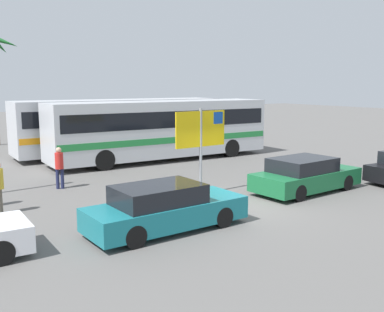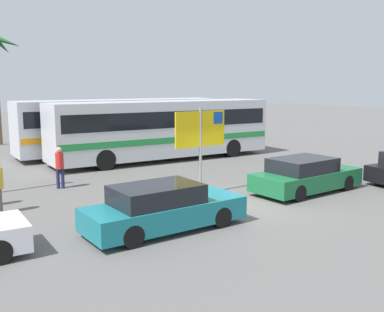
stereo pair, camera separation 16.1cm
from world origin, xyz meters
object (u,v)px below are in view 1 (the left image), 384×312
at_px(ferry_sign, 202,132).
at_px(car_green, 305,175).
at_px(bus_front_coach, 162,127).
at_px(pedestrian_crossing_lot, 59,164).
at_px(car_teal, 165,208).
at_px(bus_rear_coach, 121,123).

xyz_separation_m(ferry_sign, car_green, (3.56, -1.76, -1.69)).
distance_m(bus_front_coach, ferry_sign, 8.00).
distance_m(ferry_sign, pedestrian_crossing_lot, 5.77).
relative_size(bus_front_coach, car_green, 2.63).
bearing_deg(ferry_sign, car_teal, -141.84).
bearing_deg(ferry_sign, bus_front_coach, 67.75).
relative_size(car_green, car_teal, 0.99).
height_order(bus_front_coach, ferry_sign, ferry_sign).
bearing_deg(ferry_sign, bus_rear_coach, 77.71).
bearing_deg(car_teal, car_green, 6.35).
bearing_deg(bus_rear_coach, bus_front_coach, -74.48).
height_order(ferry_sign, car_green, ferry_sign).
relative_size(bus_rear_coach, pedestrian_crossing_lot, 7.41).
distance_m(bus_front_coach, bus_rear_coach, 3.45).
height_order(bus_front_coach, car_green, bus_front_coach).
xyz_separation_m(car_green, car_teal, (-6.73, -1.12, -0.00)).
distance_m(car_teal, pedestrian_crossing_lot, 6.72).
bearing_deg(car_green, bus_front_coach, 92.11).
height_order(bus_rear_coach, ferry_sign, ferry_sign).
bearing_deg(car_teal, bus_front_coach, 58.54).
distance_m(bus_rear_coach, ferry_sign, 11.03).
xyz_separation_m(bus_front_coach, ferry_sign, (-2.48, -7.59, 0.54)).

